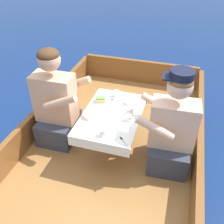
{
  "coord_description": "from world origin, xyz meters",
  "views": [
    {
      "loc": [
        0.55,
        -1.84,
        2.16
      ],
      "look_at": [
        0.0,
        0.02,
        0.76
      ],
      "focal_mm": 40.0,
      "sensor_mm": 36.0,
      "label": 1
    }
  ],
  "objects_px": {
    "coffee_cup_port": "(116,94)",
    "coffee_cup_center": "(103,133)",
    "person_starboard": "(171,131)",
    "sandwich": "(101,100)",
    "person_port": "(57,106)",
    "tin_can": "(130,111)",
    "coffee_cup_starboard": "(129,118)"
  },
  "relations": [
    {
      "from": "coffee_cup_starboard",
      "to": "coffee_cup_center",
      "type": "distance_m",
      "value": 0.32
    },
    {
      "from": "coffee_cup_center",
      "to": "sandwich",
      "type": "bearing_deg",
      "value": 111.02
    },
    {
      "from": "sandwich",
      "to": "person_starboard",
      "type": "bearing_deg",
      "value": -17.62
    },
    {
      "from": "tin_can",
      "to": "person_port",
      "type": "bearing_deg",
      "value": -173.5
    },
    {
      "from": "coffee_cup_starboard",
      "to": "coffee_cup_center",
      "type": "xyz_separation_m",
      "value": [
        -0.16,
        -0.27,
        0.01
      ]
    },
    {
      "from": "person_starboard",
      "to": "coffee_cup_port",
      "type": "bearing_deg",
      "value": -35.65
    },
    {
      "from": "coffee_cup_starboard",
      "to": "person_starboard",
      "type": "bearing_deg",
      "value": -3.21
    },
    {
      "from": "coffee_cup_port",
      "to": "sandwich",
      "type": "bearing_deg",
      "value": -127.01
    },
    {
      "from": "tin_can",
      "to": "coffee_cup_port",
      "type": "bearing_deg",
      "value": 128.99
    },
    {
      "from": "sandwich",
      "to": "coffee_cup_center",
      "type": "bearing_deg",
      "value": -68.98
    },
    {
      "from": "person_starboard",
      "to": "sandwich",
      "type": "height_order",
      "value": "person_starboard"
    },
    {
      "from": "coffee_cup_port",
      "to": "coffee_cup_center",
      "type": "distance_m",
      "value": 0.65
    },
    {
      "from": "person_starboard",
      "to": "sandwich",
      "type": "bearing_deg",
      "value": -20.9
    },
    {
      "from": "sandwich",
      "to": "coffee_cup_starboard",
      "type": "relative_size",
      "value": 1.32
    },
    {
      "from": "person_starboard",
      "to": "person_port",
      "type": "bearing_deg",
      "value": -5.64
    },
    {
      "from": "person_port",
      "to": "coffee_cup_center",
      "type": "xyz_separation_m",
      "value": [
        0.6,
        -0.3,
        0.03
      ]
    },
    {
      "from": "person_port",
      "to": "sandwich",
      "type": "bearing_deg",
      "value": 23.48
    },
    {
      "from": "coffee_cup_port",
      "to": "coffee_cup_center",
      "type": "bearing_deg",
      "value": -84.07
    },
    {
      "from": "person_port",
      "to": "sandwich",
      "type": "relative_size",
      "value": 8.21
    },
    {
      "from": "coffee_cup_starboard",
      "to": "coffee_cup_center",
      "type": "bearing_deg",
      "value": -119.9
    },
    {
      "from": "person_starboard",
      "to": "sandwich",
      "type": "xyz_separation_m",
      "value": [
        -0.74,
        0.24,
        0.05
      ]
    },
    {
      "from": "coffee_cup_port",
      "to": "tin_can",
      "type": "height_order",
      "value": "coffee_cup_port"
    },
    {
      "from": "coffee_cup_port",
      "to": "coffee_cup_starboard",
      "type": "xyz_separation_m",
      "value": [
        0.22,
        -0.37,
        -0.0
      ]
    },
    {
      "from": "person_port",
      "to": "coffee_cup_starboard",
      "type": "distance_m",
      "value": 0.75
    },
    {
      "from": "person_port",
      "to": "tin_can",
      "type": "height_order",
      "value": "person_port"
    },
    {
      "from": "tin_can",
      "to": "person_starboard",
      "type": "bearing_deg",
      "value": -17.83
    },
    {
      "from": "person_port",
      "to": "coffee_cup_port",
      "type": "distance_m",
      "value": 0.63
    },
    {
      "from": "sandwich",
      "to": "coffee_cup_center",
      "type": "relative_size",
      "value": 1.4
    },
    {
      "from": "coffee_cup_port",
      "to": "person_starboard",
      "type": "bearing_deg",
      "value": -32.37
    },
    {
      "from": "person_port",
      "to": "tin_can",
      "type": "xyz_separation_m",
      "value": [
        0.74,
        0.08,
        0.02
      ]
    },
    {
      "from": "person_port",
      "to": "sandwich",
      "type": "distance_m",
      "value": 0.45
    },
    {
      "from": "person_starboard",
      "to": "tin_can",
      "type": "height_order",
      "value": "person_starboard"
    }
  ]
}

